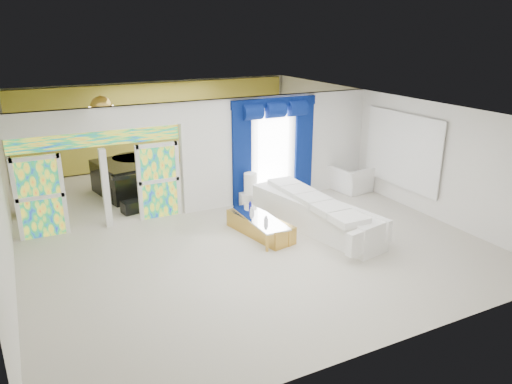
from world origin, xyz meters
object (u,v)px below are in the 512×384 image
grand_piano (126,178)px  white_sofa (314,215)px  console_table (260,198)px  coffee_table (260,226)px  armchair (349,178)px

grand_piano → white_sofa: bearing=-65.0°
white_sofa → console_table: white_sofa is taller
console_table → grand_piano: (-3.15, 2.67, 0.29)m
white_sofa → coffee_table: 1.39m
white_sofa → armchair: armchair is taller
white_sofa → console_table: 2.19m
console_table → grand_piano: bearing=139.8°
coffee_table → armchair: bearing=24.0°
coffee_table → console_table: coffee_table is taller
armchair → console_table: bearing=81.6°
coffee_table → grand_piano: bearing=116.1°
console_table → armchair: armchair is taller
coffee_table → armchair: armchair is taller
white_sofa → coffee_table: bearing=156.1°
coffee_table → grand_piano: size_ratio=1.00×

